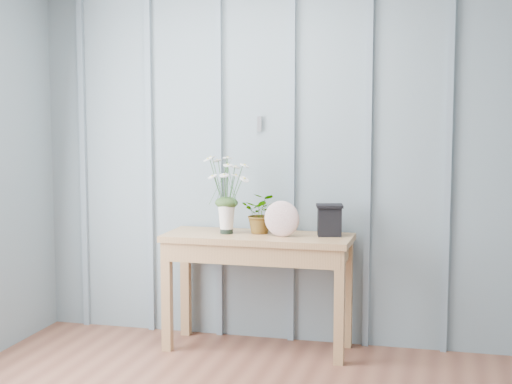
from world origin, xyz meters
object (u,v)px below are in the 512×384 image
(daisy_vase, at_px, (226,184))
(felt_disc_vessel, at_px, (282,219))
(sideboard, at_px, (258,252))
(carved_box, at_px, (329,220))

(daisy_vase, height_order, felt_disc_vessel, daisy_vase)
(sideboard, relative_size, daisy_vase, 2.31)
(carved_box, bearing_deg, daisy_vase, -173.84)
(daisy_vase, bearing_deg, carved_box, 6.16)
(daisy_vase, relative_size, felt_disc_vessel, 2.28)
(felt_disc_vessel, bearing_deg, carved_box, 23.34)
(sideboard, xyz_separation_m, carved_box, (0.45, 0.06, 0.22))
(felt_disc_vessel, xyz_separation_m, carved_box, (0.29, 0.10, -0.01))
(carved_box, bearing_deg, felt_disc_vessel, -160.17)
(daisy_vase, xyz_separation_m, felt_disc_vessel, (0.37, -0.03, -0.21))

